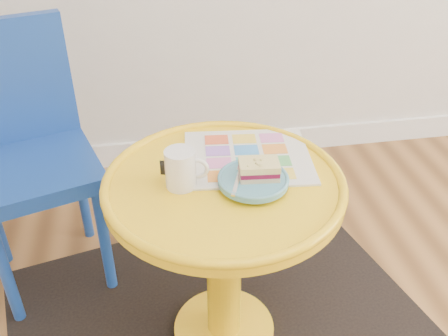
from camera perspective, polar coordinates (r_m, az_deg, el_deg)
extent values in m
cube|color=white|center=(2.64, 12.27, 3.64)|extent=(4.00, 0.02, 0.12)
cube|color=black|center=(1.71, 0.00, -18.07)|extent=(1.52, 1.37, 0.01)
cylinder|color=yellow|center=(1.70, 0.00, -17.87)|extent=(0.32, 0.32, 0.03)
cylinder|color=yellow|center=(1.49, 0.00, -11.03)|extent=(0.10, 0.10, 0.54)
cylinder|color=yellow|center=(1.31, 0.00, -2.05)|extent=(0.63, 0.63, 0.03)
cylinder|color=#173D97|center=(1.73, -23.67, -10.99)|extent=(0.04, 0.04, 0.42)
cylinder|color=#173D97|center=(1.74, -13.45, -8.26)|extent=(0.04, 0.04, 0.42)
cylinder|color=#173D97|center=(1.99, -15.94, -2.75)|extent=(0.04, 0.04, 0.42)
cube|color=#173D97|center=(1.71, -21.03, -0.17)|extent=(0.49, 0.49, 0.05)
cube|color=#173D97|center=(1.77, -23.45, 8.88)|extent=(0.39, 0.16, 0.42)
cube|color=silver|center=(1.39, 2.70, 1.28)|extent=(0.38, 0.33, 0.01)
cylinder|color=white|center=(1.25, -5.00, -0.09)|extent=(0.08, 0.08, 0.10)
torus|color=white|center=(1.25, -3.05, -0.01)|extent=(0.06, 0.03, 0.06)
cylinder|color=#D1B78C|center=(1.23, -5.10, 1.69)|extent=(0.07, 0.07, 0.01)
cylinder|color=#5296AD|center=(1.27, 3.35, -1.79)|extent=(0.07, 0.07, 0.01)
cylinder|color=#5296AD|center=(1.27, 3.36, -1.42)|extent=(0.18, 0.18, 0.01)
cube|color=#D3BC8C|center=(1.27, 3.99, -0.72)|extent=(0.11, 0.08, 0.01)
cube|color=maroon|center=(1.26, 4.02, -0.22)|extent=(0.10, 0.07, 0.01)
cube|color=#EADB8C|center=(1.25, 4.04, 0.37)|extent=(0.11, 0.08, 0.02)
cube|color=silver|center=(1.24, 1.50, -1.67)|extent=(0.05, 0.11, 0.00)
cube|color=silver|center=(1.30, 2.01, 0.05)|extent=(0.03, 0.04, 0.00)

